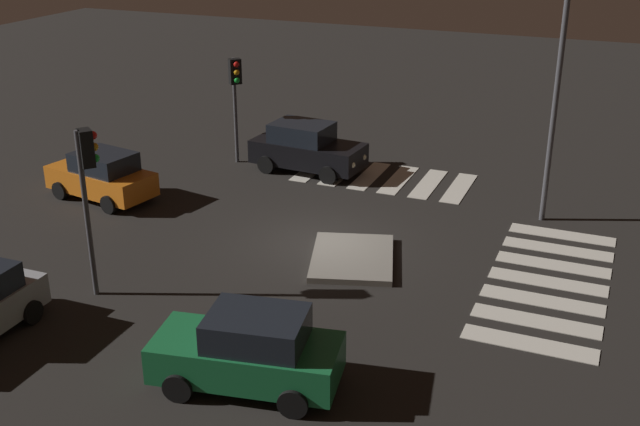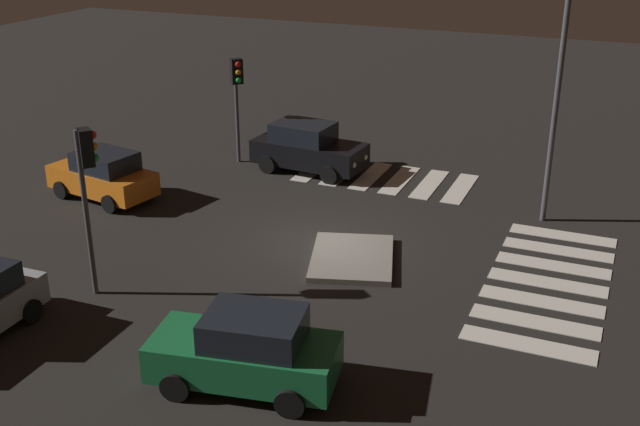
{
  "view_description": "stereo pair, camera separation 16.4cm",
  "coord_description": "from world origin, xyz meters",
  "px_view_note": "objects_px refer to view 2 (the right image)",
  "views": [
    {
      "loc": [
        -20.11,
        -8.26,
        10.0
      ],
      "look_at": [
        0.0,
        0.0,
        1.0
      ],
      "focal_mm": 43.71,
      "sensor_mm": 36.0,
      "label": 1
    },
    {
      "loc": [
        -20.05,
        -8.42,
        10.0
      ],
      "look_at": [
        0.0,
        0.0,
        1.0
      ],
      "focal_mm": 43.71,
      "sensor_mm": 36.0,
      "label": 2
    }
  ],
  "objects_px": {
    "car_black": "(308,148)",
    "traffic_light_north": "(237,85)",
    "traffic_island": "(352,258)",
    "street_lamp": "(562,56)",
    "car_green": "(246,350)",
    "traffic_light_west": "(87,171)",
    "car_orange": "(103,176)"
  },
  "relations": [
    {
      "from": "street_lamp",
      "to": "traffic_light_north",
      "type": "bearing_deg",
      "value": 83.59
    },
    {
      "from": "car_orange",
      "to": "car_green",
      "type": "height_order",
      "value": "car_green"
    },
    {
      "from": "car_green",
      "to": "traffic_light_west",
      "type": "distance_m",
      "value": 6.61
    },
    {
      "from": "car_green",
      "to": "car_orange",
      "type": "bearing_deg",
      "value": -48.96
    },
    {
      "from": "car_black",
      "to": "traffic_light_west",
      "type": "bearing_deg",
      "value": -91.5
    },
    {
      "from": "traffic_island",
      "to": "street_lamp",
      "type": "distance_m",
      "value": 8.85
    },
    {
      "from": "car_black",
      "to": "traffic_light_north",
      "type": "bearing_deg",
      "value": -172.48
    },
    {
      "from": "traffic_light_west",
      "to": "street_lamp",
      "type": "xyz_separation_m",
      "value": [
        9.69,
        -10.28,
        1.95
      ]
    },
    {
      "from": "traffic_light_north",
      "to": "car_green",
      "type": "bearing_deg",
      "value": -16.49
    },
    {
      "from": "car_orange",
      "to": "car_black",
      "type": "height_order",
      "value": "car_black"
    },
    {
      "from": "traffic_light_north",
      "to": "street_lamp",
      "type": "bearing_deg",
      "value": 38.27
    },
    {
      "from": "traffic_light_west",
      "to": "traffic_island",
      "type": "bearing_deg",
      "value": -12.53
    },
    {
      "from": "car_black",
      "to": "traffic_light_north",
      "type": "xyz_separation_m",
      "value": [
        -0.14,
        2.89,
        2.23
      ]
    },
    {
      "from": "car_green",
      "to": "car_black",
      "type": "distance_m",
      "value": 14.16
    },
    {
      "from": "traffic_light_west",
      "to": "traffic_light_north",
      "type": "height_order",
      "value": "traffic_light_west"
    },
    {
      "from": "traffic_island",
      "to": "street_lamp",
      "type": "bearing_deg",
      "value": -41.67
    },
    {
      "from": "traffic_light_west",
      "to": "traffic_light_north",
      "type": "relative_size",
      "value": 1.1
    },
    {
      "from": "car_green",
      "to": "traffic_light_west",
      "type": "relative_size",
      "value": 0.94
    },
    {
      "from": "car_black",
      "to": "street_lamp",
      "type": "distance_m",
      "value": 10.22
    },
    {
      "from": "traffic_island",
      "to": "car_green",
      "type": "relative_size",
      "value": 0.86
    },
    {
      "from": "car_green",
      "to": "traffic_light_west",
      "type": "height_order",
      "value": "traffic_light_west"
    },
    {
      "from": "car_green",
      "to": "car_black",
      "type": "xyz_separation_m",
      "value": [
        13.45,
        4.43,
        0.05
      ]
    },
    {
      "from": "traffic_island",
      "to": "car_orange",
      "type": "bearing_deg",
      "value": 82.12
    },
    {
      "from": "traffic_island",
      "to": "car_orange",
      "type": "distance_m",
      "value": 9.91
    },
    {
      "from": "traffic_island",
      "to": "traffic_light_north",
      "type": "xyz_separation_m",
      "value": [
        6.63,
        7.26,
        3.06
      ]
    },
    {
      "from": "traffic_island",
      "to": "car_black",
      "type": "distance_m",
      "value": 8.1
    },
    {
      "from": "traffic_light_west",
      "to": "car_black",
      "type": "bearing_deg",
      "value": 32.99
    },
    {
      "from": "car_orange",
      "to": "traffic_light_west",
      "type": "xyz_separation_m",
      "value": [
        -5.75,
        -4.21,
        2.6
      ]
    },
    {
      "from": "car_black",
      "to": "traffic_light_west",
      "type": "relative_size",
      "value": 0.98
    },
    {
      "from": "car_black",
      "to": "traffic_light_north",
      "type": "height_order",
      "value": "traffic_light_north"
    },
    {
      "from": "traffic_light_west",
      "to": "traffic_light_north",
      "type": "bearing_deg",
      "value": 47.86
    },
    {
      "from": "traffic_island",
      "to": "car_green",
      "type": "bearing_deg",
      "value": -179.4
    }
  ]
}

